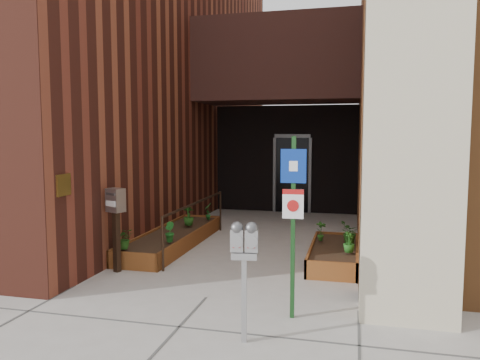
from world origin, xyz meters
The scene contains 15 objects.
ground centered at (0.00, 0.00, 0.00)m, with size 80.00×80.00×0.00m, color #9E9991.
architecture centered at (-0.18, 6.89, 4.98)m, with size 20.00×14.60×10.00m.
planter_left centered at (-1.55, 2.70, 0.13)m, with size 0.90×3.60×0.30m.
planter_right centered at (1.60, 2.20, 0.13)m, with size 0.80×2.20×0.30m.
handrail centered at (-1.05, 2.65, 0.75)m, with size 0.04×3.34×0.90m.
parking_meter centered at (0.81, -1.19, 1.00)m, with size 0.30×0.16×1.29m.
sign_post centered at (1.22, -0.42, 1.34)m, with size 0.30×0.07×2.17m.
payment_dropbox centered at (-1.75, 0.80, 0.97)m, with size 0.32×0.28×1.35m.
shrub_left_a centered at (-1.78, 1.10, 0.47)m, with size 0.31×0.31×0.35m, color #255618.
shrub_left_b centered at (-1.25, 1.76, 0.48)m, with size 0.20×0.20×0.36m, color #1B611D.
shrub_left_c centered at (-1.44, 3.26, 0.50)m, with size 0.22×0.22×0.40m, color #235919.
shrub_left_d centered at (-1.25, 4.01, 0.49)m, with size 0.20×0.20×0.37m, color #1B611E.
shrub_right_a centered at (1.85, 1.77, 0.47)m, with size 0.19×0.19×0.33m, color #205B1A.
shrub_right_b centered at (1.35, 2.48, 0.48)m, with size 0.19×0.19×0.36m, color #235919.
shrub_right_c centered at (1.85, 2.40, 0.49)m, with size 0.34×0.34×0.38m, color #235518.
Camera 1 is at (1.91, -5.83, 2.20)m, focal length 35.00 mm.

